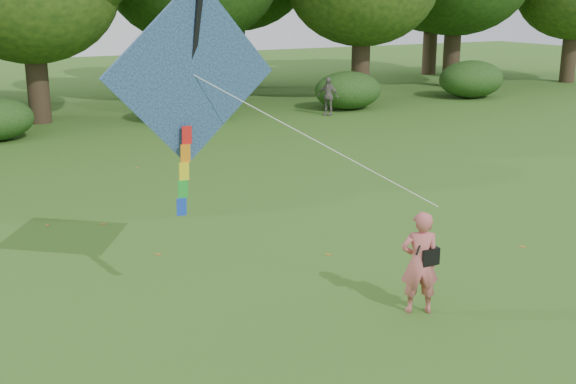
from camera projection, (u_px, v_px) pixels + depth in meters
name	position (u px, v px, depth m)	size (l,w,h in m)	color
ground	(412.00, 308.00, 11.02)	(100.00, 100.00, 0.00)	#265114
man_kite_flyer	(420.00, 262.00, 10.70)	(0.58, 0.38, 1.58)	#C95E5F
bystander_right	(328.00, 96.00, 28.59)	(0.89, 0.37, 1.52)	slate
crossbody_bag	(428.00, 255.00, 10.70)	(0.43, 0.20, 0.67)	black
flying_kite	(192.00, 77.00, 9.96)	(4.49, 1.92, 3.34)	#224396
shrub_band	(89.00, 106.00, 25.45)	(39.15, 3.22, 1.88)	#264919
fallen_leaves	(235.00, 269.00, 12.61)	(9.70, 14.99, 0.01)	olive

